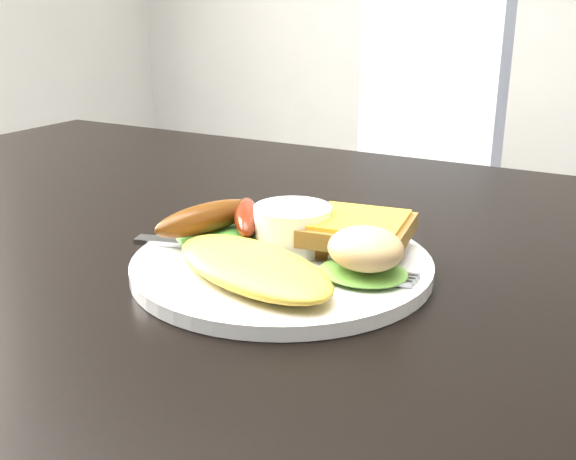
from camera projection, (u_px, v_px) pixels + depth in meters
dining_table at (229, 259)px, 0.62m from camera, size 1.20×0.80×0.04m
dining_chair at (393, 214)px, 1.68m from camera, size 0.60×0.60×0.05m
plate at (282, 264)px, 0.54m from camera, size 0.24×0.24×0.01m
lettuce_left at (228, 237)px, 0.57m from camera, size 0.09×0.08×0.01m
lettuce_right at (363, 272)px, 0.50m from camera, size 0.07×0.06×0.01m
omelette at (252, 266)px, 0.49m from camera, size 0.17×0.12×0.02m
sausage_a at (207, 218)px, 0.56m from camera, size 0.05×0.11×0.03m
sausage_b at (247, 216)px, 0.57m from camera, size 0.07×0.09×0.02m
ramekin at (293, 228)px, 0.55m from camera, size 0.08×0.08×0.04m
toast_a at (340, 238)px, 0.56m from camera, size 0.09×0.09×0.01m
toast_b at (359, 230)px, 0.54m from camera, size 0.09×0.09×0.01m
potato_salad at (366, 249)px, 0.49m from camera, size 0.07×0.07×0.03m
fork at (238, 247)px, 0.55m from camera, size 0.17×0.06×0.00m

